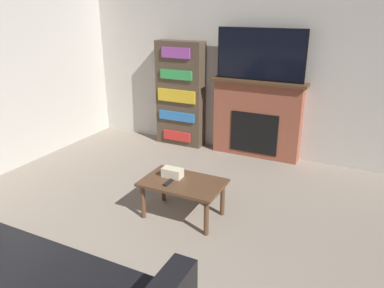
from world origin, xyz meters
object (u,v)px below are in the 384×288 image
at_px(fireplace, 257,119).
at_px(tv, 260,55).
at_px(coffee_table, 183,186).
at_px(bookshelf, 180,94).

height_order(fireplace, tv, tv).
relative_size(fireplace, tv, 1.10).
xyz_separation_m(fireplace, tv, (-0.00, -0.02, 0.93)).
distance_m(fireplace, coffee_table, 2.07).
relative_size(fireplace, coffee_table, 1.62).
bearing_deg(fireplace, bookshelf, -178.97).
distance_m(tv, bookshelf, 1.44).
height_order(coffee_table, bookshelf, bookshelf).
xyz_separation_m(coffee_table, bookshelf, (-1.10, 2.03, 0.47)).
bearing_deg(tv, fireplace, 90.00).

